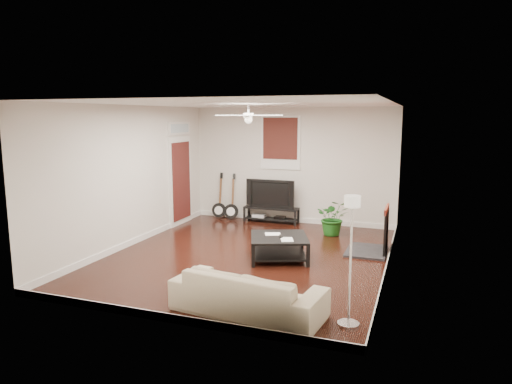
% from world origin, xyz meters
% --- Properties ---
extents(room, '(5.01, 6.01, 2.81)m').
position_xyz_m(room, '(0.00, 0.00, 1.40)').
color(room, black).
rests_on(room, ground).
extents(brick_accent, '(0.02, 2.20, 2.80)m').
position_xyz_m(brick_accent, '(2.49, 1.00, 1.40)').
color(brick_accent, '#B34939').
rests_on(brick_accent, floor).
extents(fireplace, '(0.80, 1.10, 0.92)m').
position_xyz_m(fireplace, '(2.20, 1.00, 0.46)').
color(fireplace, black).
rests_on(fireplace, floor).
extents(window_back, '(1.00, 0.06, 1.30)m').
position_xyz_m(window_back, '(-0.30, 2.97, 1.95)').
color(window_back, '#39170F').
rests_on(window_back, wall_back).
extents(door_left, '(0.08, 1.00, 2.50)m').
position_xyz_m(door_left, '(-2.46, 1.90, 1.25)').
color(door_left, white).
rests_on(door_left, wall_left).
extents(tv_stand, '(1.34, 0.36, 0.38)m').
position_xyz_m(tv_stand, '(-0.46, 2.78, 0.19)').
color(tv_stand, black).
rests_on(tv_stand, floor).
extents(tv, '(1.20, 0.16, 0.69)m').
position_xyz_m(tv, '(-0.46, 2.80, 0.72)').
color(tv, black).
rests_on(tv, tv_stand).
extents(coffee_table, '(1.30, 1.30, 0.42)m').
position_xyz_m(coffee_table, '(0.58, 0.02, 0.21)').
color(coffee_table, black).
rests_on(coffee_table, floor).
extents(sofa, '(2.11, 1.05, 0.59)m').
position_xyz_m(sofa, '(0.89, -2.39, 0.30)').
color(sofa, '#BAA98B').
rests_on(sofa, floor).
extents(floor_lamp, '(0.31, 0.31, 1.66)m').
position_xyz_m(floor_lamp, '(2.20, -2.29, 0.83)').
color(floor_lamp, silver).
rests_on(floor_lamp, floor).
extents(potted_plant, '(0.86, 0.79, 0.80)m').
position_xyz_m(potted_plant, '(1.20, 2.06, 0.40)').
color(potted_plant, '#1C621C').
rests_on(potted_plant, floor).
extents(guitar_left, '(0.39, 0.30, 1.18)m').
position_xyz_m(guitar_left, '(-1.85, 2.75, 0.59)').
color(guitar_left, black).
rests_on(guitar_left, floor).
extents(guitar_right, '(0.41, 0.33, 1.18)m').
position_xyz_m(guitar_right, '(-1.50, 2.72, 0.59)').
color(guitar_right, black).
rests_on(guitar_right, floor).
extents(ceiling_fan, '(1.24, 1.24, 0.32)m').
position_xyz_m(ceiling_fan, '(0.00, 0.00, 2.60)').
color(ceiling_fan, white).
rests_on(ceiling_fan, ceiling).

